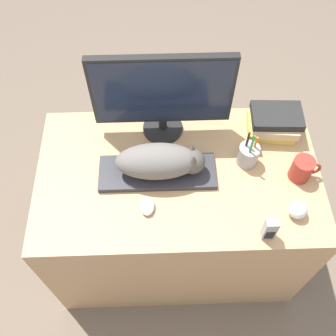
{
  "coord_description": "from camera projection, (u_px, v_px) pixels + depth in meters",
  "views": [
    {
      "loc": [
        -0.07,
        -0.52,
        2.12
      ],
      "look_at": [
        -0.04,
        0.33,
        0.82
      ],
      "focal_mm": 42.0,
      "sensor_mm": 36.0,
      "label": 1
    }
  ],
  "objects": [
    {
      "name": "cat",
      "position": [
        162.0,
        161.0,
        1.53
      ],
      "size": [
        0.35,
        0.15,
        0.14
      ],
      "color": "#66605B",
      "rests_on": "keyboard"
    },
    {
      "name": "computer_mouse",
      "position": [
        147.0,
        206.0,
        1.51
      ],
      "size": [
        0.05,
        0.08,
        0.03
      ],
      "color": "silver",
      "rests_on": "desk"
    },
    {
      "name": "phone",
      "position": [
        270.0,
        229.0,
        1.41
      ],
      "size": [
        0.05,
        0.03,
        0.11
      ],
      "color": "#99999E",
      "rests_on": "desk"
    },
    {
      "name": "desk",
      "position": [
        177.0,
        214.0,
        1.92
      ],
      "size": [
        1.16,
        0.68,
        0.76
      ],
      "color": "tan",
      "rests_on": "ground_plane"
    },
    {
      "name": "coffee_mug",
      "position": [
        302.0,
        169.0,
        1.55
      ],
      "size": [
        0.12,
        0.08,
        0.11
      ],
      "color": "#9E2D23",
      "rests_on": "desk"
    },
    {
      "name": "baseball",
      "position": [
        298.0,
        210.0,
        1.48
      ],
      "size": [
        0.07,
        0.07,
        0.07
      ],
      "color": "silver",
      "rests_on": "desk"
    },
    {
      "name": "book_stack",
      "position": [
        274.0,
        122.0,
        1.68
      ],
      "size": [
        0.23,
        0.19,
        0.11
      ],
      "color": "#CCC14C",
      "rests_on": "desk"
    },
    {
      "name": "keyboard",
      "position": [
        157.0,
        172.0,
        1.59
      ],
      "size": [
        0.47,
        0.16,
        0.02
      ],
      "color": "#2D2D33",
      "rests_on": "desk"
    },
    {
      "name": "monitor",
      "position": [
        162.0,
        94.0,
        1.54
      ],
      "size": [
        0.56,
        0.17,
        0.41
      ],
      "color": "black",
      "rests_on": "desk"
    },
    {
      "name": "ground_plane",
      "position": [
        178.0,
        305.0,
        2.06
      ],
      "size": [
        12.0,
        12.0,
        0.0
      ],
      "primitive_type": "plane",
      "color": "#6B5B4C"
    },
    {
      "name": "pen_cup",
      "position": [
        248.0,
        155.0,
        1.6
      ],
      "size": [
        0.08,
        0.08,
        0.2
      ],
      "color": "#939399",
      "rests_on": "desk"
    }
  ]
}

